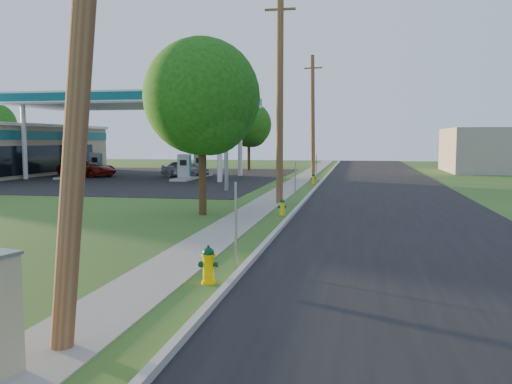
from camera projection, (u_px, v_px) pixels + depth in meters
ground_plane at (161, 329)px, 8.46m from camera, size 140.00×140.00×0.00m
road at (405, 232)px, 17.40m from camera, size 8.00×120.00×0.02m
curb at (282, 226)px, 18.13m from camera, size 0.15×120.00×0.15m
sidewalk at (231, 226)px, 18.47m from camera, size 1.50×120.00×0.03m
forecourt at (114, 177)px, 42.72m from camera, size 26.00×28.00×0.02m
utility_pole_mid at (280, 96)px, 24.71m from camera, size 1.40×0.32×9.80m
utility_pole_far at (313, 116)px, 42.33m from camera, size 1.40×0.32×9.50m
sign_post_near at (236, 225)px, 12.42m from camera, size 0.05×0.04×2.00m
sign_post_mid at (295, 184)px, 23.96m from camera, size 0.05×0.04×2.00m
sign_post_far at (316, 169)px, 35.89m from camera, size 0.05×0.04×2.00m
gas_canopy at (136, 101)px, 41.78m from camera, size 18.18×9.18×6.40m
fuel_pump_nw at (71, 169)px, 41.16m from camera, size 1.20×3.20×1.90m
fuel_pump_ne at (184, 170)px, 39.49m from camera, size 1.20×3.20×1.90m
fuel_pump_sw at (96, 167)px, 45.07m from camera, size 1.20×3.20×1.90m
fuel_pump_se at (200, 168)px, 43.40m from camera, size 1.20×3.20×1.90m
price_pylon at (226, 96)px, 30.77m from camera, size 0.34×2.04×6.85m
tree_verge at (204, 101)px, 20.92m from camera, size 4.56×4.56×6.91m
tree_lot at (250, 126)px, 51.60m from camera, size 4.35×4.35×6.59m
hydrant_near at (208, 265)px, 11.12m from camera, size 0.41×0.36×0.80m
hydrant_mid at (282, 207)px, 21.21m from camera, size 0.34×0.31×0.66m
hydrant_far at (313, 179)px, 36.22m from camera, size 0.36×0.32×0.70m
car_red at (87, 168)px, 43.36m from camera, size 5.35×3.53×1.37m
car_silver at (185, 169)px, 42.79m from camera, size 4.24×2.69×1.34m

